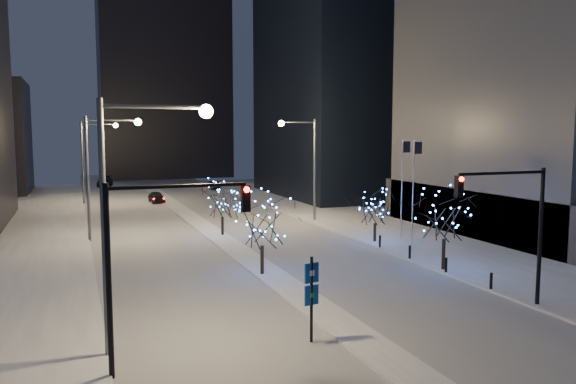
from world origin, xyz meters
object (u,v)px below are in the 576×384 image
street_lamp_w_near (132,191)px  car_near (157,197)px  car_far (105,181)px  holiday_tree_median_far (222,200)px  holiday_tree_median_near (262,221)px  street_lamp_w_mid (101,160)px  wayfinding_sign (312,290)px  car_mid (214,185)px  holiday_tree_plaza_far (375,208)px  holiday_tree_plaza_near (445,215)px  traffic_signal_west (153,244)px  street_lamp_east (306,156)px  traffic_signal_east (517,215)px  street_lamp_w_far (91,151)px

street_lamp_w_near → car_near: street_lamp_w_near is taller
car_far → holiday_tree_median_far: 50.02m
holiday_tree_median_near → holiday_tree_median_far: holiday_tree_median_near is taller
street_lamp_w_mid → holiday_tree_median_near: street_lamp_w_mid is taller
holiday_tree_median_near → car_far: bearing=95.3°
holiday_tree_median_far → wayfinding_sign: bearing=-95.8°
car_mid → holiday_tree_plaza_far: bearing=95.5°
car_far → wayfinding_sign: size_ratio=1.52×
street_lamp_w_near → holiday_tree_plaza_near: street_lamp_w_near is taller
holiday_tree_median_far → car_far: bearing=97.9°
holiday_tree_median_near → traffic_signal_west: bearing=-124.2°
street_lamp_east → car_far: (-16.45, 44.80, -5.65)m
car_far → holiday_tree_plaza_far: holiday_tree_plaza_far is taller
traffic_signal_east → car_mid: bearing=90.0°
car_mid → traffic_signal_east: bearing=92.9°
street_lamp_east → holiday_tree_median_far: street_lamp_east is taller
car_far → holiday_tree_median_near: bearing=-77.5°
traffic_signal_east → wayfinding_sign: bearing=-178.1°
street_lamp_w_far → wayfinding_sign: bearing=-82.3°
car_mid → holiday_tree_median_far: size_ratio=0.83×
car_mid → car_far: (-15.32, 10.97, 0.17)m
car_mid → holiday_tree_plaza_far: size_ratio=0.91×
street_lamp_w_near → car_mid: street_lamp_w_near is taller
wayfinding_sign → car_near: bearing=79.4°
holiday_tree_median_near → street_lamp_w_near: bearing=-131.0°
car_near → street_lamp_w_mid: bearing=-111.2°
traffic_signal_west → street_lamp_w_near: bearing=104.0°
traffic_signal_west → holiday_tree_plaza_near: traffic_signal_west is taller
car_mid → street_lamp_east: bearing=94.9°
street_lamp_w_far → street_lamp_w_near: bearing=-90.0°
traffic_signal_west → wayfinding_sign: traffic_signal_west is taller
traffic_signal_west → holiday_tree_median_far: size_ratio=1.52×
street_lamp_east → street_lamp_w_far: bearing=130.8°
holiday_tree_plaza_near → holiday_tree_median_far: bearing=121.0°
traffic_signal_west → traffic_signal_east: bearing=3.3°
street_lamp_w_far → car_near: bearing=-11.0°
street_lamp_w_near → traffic_signal_east: (17.88, -1.00, -1.74)m
traffic_signal_west → holiday_tree_median_near: bearing=55.8°
holiday_tree_median_far → street_lamp_w_far: bearing=109.5°
traffic_signal_east → street_lamp_w_near: bearing=176.8°
car_near → holiday_tree_plaza_far: 34.75m
holiday_tree_median_far → traffic_signal_west: bearing=-109.5°
holiday_tree_median_far → traffic_signal_east: bearing=-70.9°
street_lamp_w_mid → street_lamp_w_far: 25.00m
street_lamp_w_far → holiday_tree_median_far: bearing=-70.5°
holiday_tree_median_near → wayfinding_sign: holiday_tree_median_near is taller
holiday_tree_median_near → holiday_tree_median_far: (1.00, 13.61, -0.33)m
holiday_tree_plaza_near → wayfinding_sign: holiday_tree_plaza_near is taller
car_near → street_lamp_w_far: bearing=165.3°
street_lamp_east → traffic_signal_west: 35.30m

